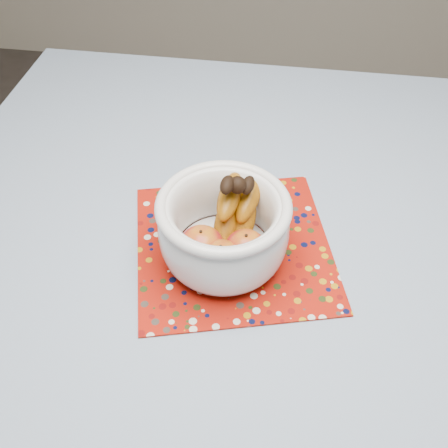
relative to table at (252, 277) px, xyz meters
name	(u,v)px	position (x,y,z in m)	size (l,w,h in m)	color
table	(252,277)	(0.00, 0.00, 0.00)	(1.20, 1.20, 0.75)	brown
tablecloth	(253,250)	(0.00, 0.00, 0.08)	(1.32, 1.32, 0.01)	slate
placemat	(233,246)	(-0.04, 0.00, 0.09)	(0.35, 0.35, 0.00)	#991308
fruit_bowl	(227,227)	(-0.04, -0.03, 0.17)	(0.22, 0.22, 0.17)	silver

